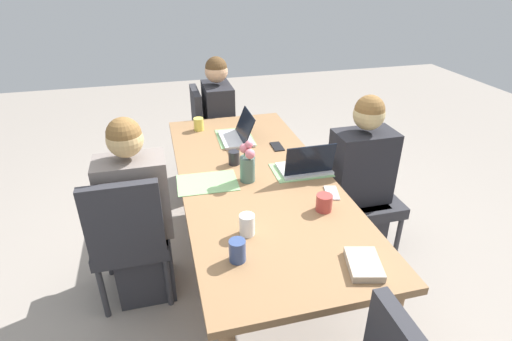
{
  "coord_description": "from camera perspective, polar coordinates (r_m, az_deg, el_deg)",
  "views": [
    {
      "loc": [
        2.09,
        -0.54,
        1.95
      ],
      "look_at": [
        0.0,
        0.0,
        0.79
      ],
      "focal_mm": 28.13,
      "sensor_mm": 36.0,
      "label": 1
    }
  ],
  "objects": [
    {
      "name": "placemat_head_left_left_far",
      "position": [
        3.02,
        -3.07,
        4.69
      ],
      "size": [
        0.37,
        0.27,
        0.0
      ],
      "primitive_type": "cube",
      "rotation": [
        0.0,
        0.0,
        -0.03
      ],
      "color": "#7FAD70",
      "rests_on": "dining_table"
    },
    {
      "name": "coffee_mug_near_right",
      "position": [
        2.17,
        9.65,
        -4.54
      ],
      "size": [
        0.09,
        0.09,
        0.09
      ],
      "primitive_type": "cylinder",
      "color": "#AD3D38",
      "rests_on": "dining_table"
    },
    {
      "name": "chair_far_left_near",
      "position": [
        2.96,
        14.68,
        -2.12
      ],
      "size": [
        0.44,
        0.44,
        0.9
      ],
      "color": "#2D2D33",
      "rests_on": "ground_plane"
    },
    {
      "name": "flower_vase",
      "position": [
        2.39,
        -1.21,
        0.97
      ],
      "size": [
        0.11,
        0.09,
        0.26
      ],
      "color": "#4C6B60",
      "rests_on": "dining_table"
    },
    {
      "name": "coffee_mug_centre_left",
      "position": [
        2.62,
        -3.14,
        1.83
      ],
      "size": [
        0.07,
        0.07,
        0.09
      ],
      "primitive_type": "cylinder",
      "color": "#232328",
      "rests_on": "dining_table"
    },
    {
      "name": "person_far_left_near",
      "position": [
        2.87,
        14.37,
        -2.53
      ],
      "size": [
        0.36,
        0.4,
        1.19
      ],
      "color": "#2D2D33",
      "rests_on": "ground_plane"
    },
    {
      "name": "laptop_head_left_left_far",
      "position": [
        2.97,
        -2.5,
        5.15
      ],
      "size": [
        0.32,
        0.22,
        0.2
      ],
      "color": "silver",
      "rests_on": "dining_table"
    },
    {
      "name": "coffee_mug_far_left",
      "position": [
        3.17,
        -8.15,
        6.54
      ],
      "size": [
        0.08,
        0.08,
        0.1
      ],
      "primitive_type": "cylinder",
      "color": "#DBC64C",
      "rests_on": "dining_table"
    },
    {
      "name": "chair_near_left_mid",
      "position": [
        2.51,
        -17.64,
        -8.61
      ],
      "size": [
        0.44,
        0.44,
        0.9
      ],
      "color": "#2D2D33",
      "rests_on": "ground_plane"
    },
    {
      "name": "chair_head_left_left_far",
      "position": [
        3.81,
        -6.53,
        5.66
      ],
      "size": [
        0.44,
        0.44,
        0.9
      ],
      "color": "#2D2D33",
      "rests_on": "ground_plane"
    },
    {
      "name": "coffee_mug_near_left",
      "position": [
        1.96,
        -1.28,
        -7.7
      ],
      "size": [
        0.08,
        0.08,
        0.11
      ],
      "primitive_type": "cylinder",
      "color": "white",
      "rests_on": "dining_table"
    },
    {
      "name": "phone_silver",
      "position": [
        2.35,
        10.71,
        -3.14
      ],
      "size": [
        0.16,
        0.11,
        0.01
      ],
      "primitive_type": "cube",
      "rotation": [
        0.0,
        0.0,
        2.88
      ],
      "color": "silver",
      "rests_on": "dining_table"
    },
    {
      "name": "person_head_left_left_far",
      "position": [
        3.76,
        -5.28,
        5.83
      ],
      "size": [
        0.4,
        0.36,
        1.19
      ],
      "color": "#2D2D33",
      "rests_on": "ground_plane"
    },
    {
      "name": "book_red_cover",
      "position": [
        1.86,
        15.09,
        -12.73
      ],
      "size": [
        0.23,
        0.19,
        0.03
      ],
      "primitive_type": "cube",
      "rotation": [
        0.0,
        0.0,
        -0.25
      ],
      "color": "#B2A38E",
      "rests_on": "dining_table"
    },
    {
      "name": "placemat_near_left_mid",
      "position": [
        2.43,
        -6.93,
        -1.72
      ],
      "size": [
        0.27,
        0.37,
        0.0
      ],
      "primitive_type": "cube",
      "rotation": [
        0.0,
        0.0,
        1.53
      ],
      "color": "#7FAD70",
      "rests_on": "dining_table"
    },
    {
      "name": "laptop_far_left_near",
      "position": [
        2.53,
        7.09,
        0.65
      ],
      "size": [
        0.22,
        0.32,
        0.21
      ],
      "color": "silver",
      "rests_on": "dining_table"
    },
    {
      "name": "coffee_mug_centre_right",
      "position": [
        1.81,
        -2.67,
        -11.31
      ],
      "size": [
        0.08,
        0.08,
        0.11
      ],
      "primitive_type": "cylinder",
      "color": "#33477A",
      "rests_on": "dining_table"
    },
    {
      "name": "phone_black",
      "position": [
        2.87,
        3.02,
        3.43
      ],
      "size": [
        0.15,
        0.07,
        0.01
      ],
      "primitive_type": "cube",
      "rotation": [
        0.0,
        0.0,
        3.13
      ],
      "color": "black",
      "rests_on": "dining_table"
    },
    {
      "name": "placemat_far_left_near",
      "position": [
        2.57,
        6.39,
        0.05
      ],
      "size": [
        0.27,
        0.36,
        0.0
      ],
      "primitive_type": "cube",
      "rotation": [
        0.0,
        0.0,
        -1.59
      ],
      "color": "#7FAD70",
      "rests_on": "dining_table"
    },
    {
      "name": "person_near_left_mid",
      "position": [
        2.55,
        -16.35,
        -6.99
      ],
      "size": [
        0.36,
        0.4,
        1.19
      ],
      "color": "#2D2D33",
      "rests_on": "ground_plane"
    },
    {
      "name": "ground_plane",
      "position": [
        2.91,
        0.0,
        -13.91
      ],
      "size": [
        10.0,
        10.0,
        0.0
      ],
      "primitive_type": "plane",
      "color": "gray"
    },
    {
      "name": "dining_table",
      "position": [
        2.51,
        0.0,
        -2.52
      ],
      "size": [
        2.16,
        0.92,
        0.74
      ],
      "color": "olive",
      "rests_on": "ground_plane"
    }
  ]
}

